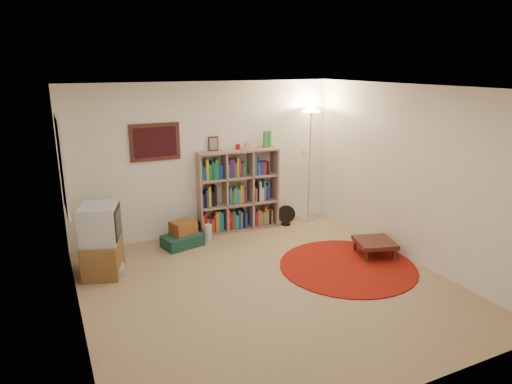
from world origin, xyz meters
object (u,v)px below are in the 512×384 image
(bookshelf, at_px, (236,191))
(floor_fan, at_px, (286,215))
(floor_lamp, at_px, (311,127))
(suitcase, at_px, (182,241))
(side_table, at_px, (375,243))
(tv_stand, at_px, (102,241))

(bookshelf, relative_size, floor_fan, 4.62)
(floor_lamp, height_order, suitcase, floor_lamp)
(bookshelf, relative_size, floor_lamp, 0.82)
(floor_fan, relative_size, side_table, 0.54)
(floor_lamp, relative_size, suitcase, 3.05)
(floor_fan, bearing_deg, suitcase, -160.94)
(side_table, bearing_deg, floor_fan, 106.78)
(bookshelf, bearing_deg, tv_stand, -156.95)
(bookshelf, xyz_separation_m, tv_stand, (-2.32, -0.83, -0.21))
(suitcase, xyz_separation_m, side_table, (2.47, -1.59, 0.11))
(bookshelf, distance_m, floor_fan, 1.02)
(bookshelf, bearing_deg, side_table, -51.43)
(bookshelf, bearing_deg, floor_fan, -10.79)
(bookshelf, xyz_separation_m, suitcase, (-1.08, -0.38, -0.58))
(tv_stand, distance_m, side_table, 3.89)
(floor_lamp, xyz_separation_m, suitcase, (-2.47, -0.28, -1.60))
(floor_lamp, xyz_separation_m, tv_stand, (-3.71, -0.73, -1.22))
(bookshelf, height_order, tv_stand, bookshelf)
(tv_stand, bearing_deg, floor_fan, 28.37)
(floor_lamp, distance_m, suitcase, 2.95)
(floor_fan, distance_m, tv_stand, 3.25)
(bookshelf, relative_size, tv_stand, 1.72)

